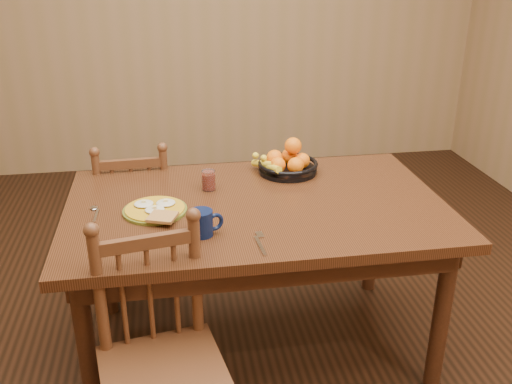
{
  "coord_description": "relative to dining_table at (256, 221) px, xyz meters",
  "views": [
    {
      "loc": [
        -0.35,
        -2.18,
        1.76
      ],
      "look_at": [
        0.0,
        0.0,
        0.8
      ],
      "focal_mm": 40.0,
      "sensor_mm": 36.0,
      "label": 1
    }
  ],
  "objects": [
    {
      "name": "room",
      "position": [
        0.0,
        0.0,
        0.68
      ],
      "size": [
        4.52,
        5.02,
        2.72
      ],
      "color": "black",
      "rests_on": "ground"
    },
    {
      "name": "dining_table",
      "position": [
        0.0,
        0.0,
        0.0
      ],
      "size": [
        1.6,
        1.0,
        0.75
      ],
      "color": "black",
      "rests_on": "ground"
    },
    {
      "name": "chair_far",
      "position": [
        -0.55,
        0.59,
        -0.25
      ],
      "size": [
        0.41,
        0.39,
        0.86
      ],
      "rotation": [
        0.0,
        0.0,
        3.19
      ],
      "color": "#4D2817",
      "rests_on": "ground"
    },
    {
      "name": "chair_near",
      "position": [
        -0.43,
        -0.58,
        -0.22
      ],
      "size": [
        0.48,
        0.46,
        0.91
      ],
      "rotation": [
        0.0,
        0.0,
        0.18
      ],
      "color": "#4D2817",
      "rests_on": "ground"
    },
    {
      "name": "breakfast_plate",
      "position": [
        -0.42,
        -0.03,
        0.1
      ],
      "size": [
        0.26,
        0.3,
        0.04
      ],
      "color": "#59601E",
      "rests_on": "dining_table"
    },
    {
      "name": "fork",
      "position": [
        -0.04,
        -0.35,
        0.09
      ],
      "size": [
        0.04,
        0.18,
        0.0
      ],
      "rotation": [
        0.0,
        0.0,
        0.08
      ],
      "color": "silver",
      "rests_on": "dining_table"
    },
    {
      "name": "spoon",
      "position": [
        -0.67,
        0.02,
        0.09
      ],
      "size": [
        0.04,
        0.16,
        0.01
      ],
      "rotation": [
        0.0,
        0.0,
        -0.04
      ],
      "color": "silver",
      "rests_on": "dining_table"
    },
    {
      "name": "coffee_mug",
      "position": [
        -0.25,
        -0.26,
        0.14
      ],
      "size": [
        0.13,
        0.09,
        0.1
      ],
      "color": "black",
      "rests_on": "dining_table"
    },
    {
      "name": "juice_glass",
      "position": [
        -0.19,
        0.18,
        0.13
      ],
      "size": [
        0.06,
        0.06,
        0.09
      ],
      "color": "silver",
      "rests_on": "dining_table"
    },
    {
      "name": "fruit_bowl",
      "position": [
        0.2,
        0.33,
        0.13
      ],
      "size": [
        0.32,
        0.29,
        0.17
      ],
      "color": "black",
      "rests_on": "dining_table"
    }
  ]
}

